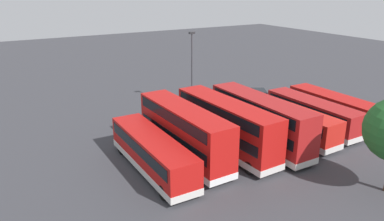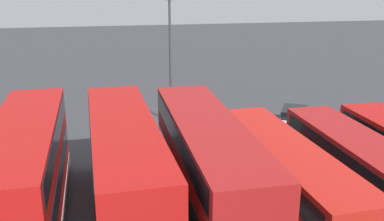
% 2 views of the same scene
% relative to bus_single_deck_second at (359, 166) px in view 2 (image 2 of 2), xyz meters
% --- Properties ---
extents(ground_plane, '(140.00, 140.00, 0.00)m').
position_rel_bus_single_deck_second_xyz_m(ground_plane, '(7.40, -11.89, -1.62)').
color(ground_plane, '#38383D').
extents(bus_single_deck_second, '(2.67, 10.88, 2.95)m').
position_rel_bus_single_deck_second_xyz_m(bus_single_deck_second, '(0.00, 0.00, 0.00)').
color(bus_single_deck_second, '#A51919').
rests_on(bus_single_deck_second, ground).
extents(bus_single_deck_third, '(3.04, 11.75, 2.95)m').
position_rel_bus_single_deck_second_xyz_m(bus_single_deck_third, '(3.65, -0.07, 0.00)').
color(bus_single_deck_third, red).
rests_on(bus_single_deck_third, ground).
extents(bus_double_decker_fourth, '(2.61, 11.90, 4.55)m').
position_rel_bus_single_deck_second_xyz_m(bus_double_decker_fourth, '(7.48, 0.55, 0.83)').
color(bus_double_decker_fourth, '#A51919').
rests_on(bus_double_decker_fourth, ground).
extents(bus_double_decker_fifth, '(3.08, 12.07, 4.55)m').
position_rel_bus_single_deck_second_xyz_m(bus_double_decker_fifth, '(10.83, -0.03, 0.83)').
color(bus_double_decker_fifth, '#B71411').
rests_on(bus_double_decker_fifth, ground).
extents(bus_double_decker_sixth, '(2.88, 11.62, 4.55)m').
position_rel_bus_single_deck_second_xyz_m(bus_double_decker_sixth, '(14.76, -0.56, 0.83)').
color(bus_double_decker_sixth, '#B71411').
rests_on(bus_double_decker_sixth, ground).
extents(car_hatchback_silver, '(3.50, 4.32, 1.43)m').
position_rel_bus_single_deck_second_xyz_m(car_hatchback_silver, '(-1.39, -10.02, -0.92)').
color(car_hatchback_silver, silver).
rests_on(car_hatchback_silver, ground).
extents(lamp_post_tall, '(0.70, 0.30, 8.92)m').
position_rel_bus_single_deck_second_xyz_m(lamp_post_tall, '(6.94, -12.63, 3.53)').
color(lamp_post_tall, '#38383D').
rests_on(lamp_post_tall, ground).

